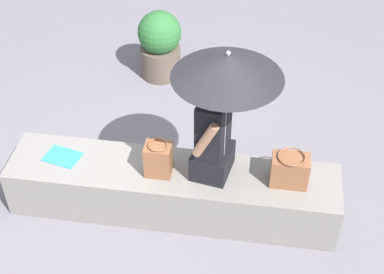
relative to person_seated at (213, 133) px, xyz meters
The scene contains 8 objects.
ground_plane 0.88m from the person_seated, ahead, with size 14.00×14.00×0.00m, color slate.
stone_bench 0.68m from the person_seated, ahead, with size 2.66×0.55×0.44m, color gray.
person_seated is the anchor object (origin of this frame).
parasol 0.64m from the person_seated, 152.43° to the left, with size 0.78×0.78×1.14m.
handbag_black 0.49m from the person_seated, 11.12° to the left, with size 0.20×0.17×0.30m.
tote_bag_canvas 0.65m from the person_seated, behind, with size 0.29×0.21×0.27m.
magazine 1.28m from the person_seated, ahead, with size 0.28×0.20×0.01m, color #339ED1.
planter_near 2.10m from the person_seated, 67.27° to the right, with size 0.46×0.46×0.76m.
Camera 1 is at (-0.63, 3.14, 3.54)m, focal length 52.52 mm.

